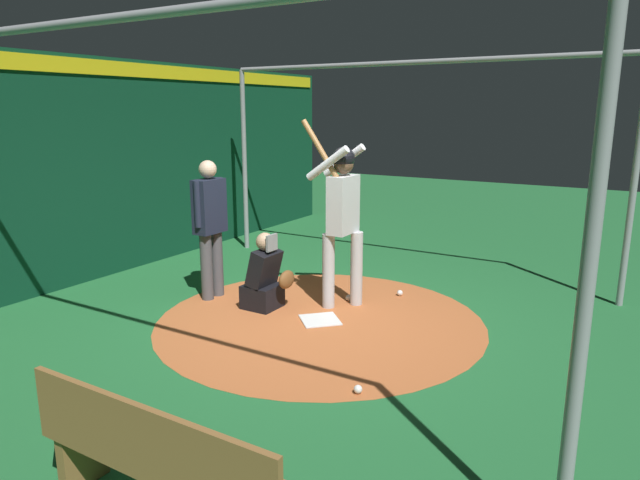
{
  "coord_description": "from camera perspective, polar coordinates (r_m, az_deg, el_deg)",
  "views": [
    {
      "loc": [
        3.13,
        -5.24,
        2.37
      ],
      "look_at": [
        0.0,
        0.0,
        0.95
      ],
      "focal_mm": 31.82,
      "sensor_mm": 36.0,
      "label": 1
    }
  ],
  "objects": [
    {
      "name": "ground_plane",
      "position": [
        6.54,
        0.0,
        -8.13
      ],
      "size": [
        27.26,
        27.26,
        0.0
      ],
      "primitive_type": "plane",
      "color": "#216633"
    },
    {
      "name": "dirt_circle",
      "position": [
        6.54,
        0.0,
        -8.11
      ],
      "size": [
        3.72,
        3.72,
        0.01
      ],
      "primitive_type": "cylinder",
      "color": "#B76033",
      "rests_on": "ground"
    },
    {
      "name": "home_plate",
      "position": [
        6.54,
        0.0,
        -8.03
      ],
      "size": [
        0.59,
        0.59,
        0.01
      ],
      "primitive_type": "cube",
      "rotation": [
        0.0,
        0.0,
        0.79
      ],
      "color": "white",
      "rests_on": "dirt_circle"
    },
    {
      "name": "batter",
      "position": [
        6.72,
        2.24,
        3.06
      ],
      "size": [
        0.68,
        0.49,
        2.25
      ],
      "color": "#BCBCC0",
      "rests_on": "ground"
    },
    {
      "name": "catcher",
      "position": [
        6.86,
        -5.54,
        -3.93
      ],
      "size": [
        0.58,
        0.4,
        0.94
      ],
      "color": "black",
      "rests_on": "ground"
    },
    {
      "name": "umpire",
      "position": [
        7.21,
        -11.01,
        1.82
      ],
      "size": [
        0.22,
        0.49,
        1.75
      ],
      "color": "#4C4C51",
      "rests_on": "ground"
    },
    {
      "name": "back_wall",
      "position": [
        8.62,
        -21.58,
        6.7
      ],
      "size": [
        0.23,
        11.26,
        3.06
      ],
      "color": "#0C3D26",
      "rests_on": "ground"
    },
    {
      "name": "cage_frame",
      "position": [
        6.1,
        0.0,
        10.84
      ],
      "size": [
        5.88,
        4.8,
        3.02
      ],
      "color": "gray",
      "rests_on": "ground"
    },
    {
      "name": "bench",
      "position": [
        3.49,
        -15.77,
        -20.8
      ],
      "size": [
        1.78,
        0.36,
        0.85
      ],
      "color": "olive",
      "rests_on": "ground"
    },
    {
      "name": "baseball_0",
      "position": [
        4.98,
        3.84,
        -14.75
      ],
      "size": [
        0.07,
        0.07,
        0.07
      ],
      "primitive_type": "sphere",
      "color": "white",
      "rests_on": "dirt_circle"
    },
    {
      "name": "baseball_1",
      "position": [
        7.43,
        8.04,
        -5.29
      ],
      "size": [
        0.07,
        0.07,
        0.07
      ],
      "primitive_type": "sphere",
      "color": "white",
      "rests_on": "dirt_circle"
    },
    {
      "name": "baseball_2",
      "position": [
        7.18,
        2.89,
        -5.82
      ],
      "size": [
        0.07,
        0.07,
        0.07
      ],
      "primitive_type": "sphere",
      "color": "white",
      "rests_on": "dirt_circle"
    }
  ]
}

